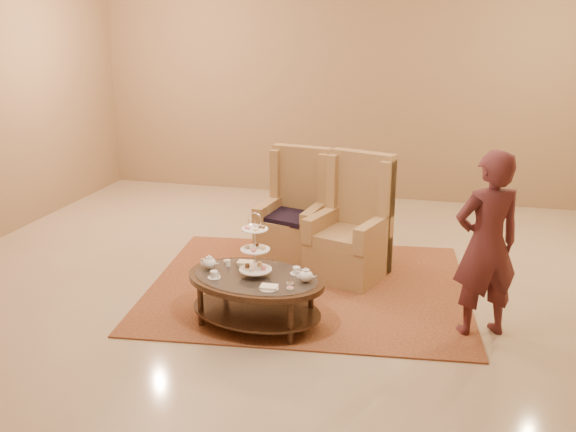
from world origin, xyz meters
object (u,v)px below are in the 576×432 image
(tea_table, at_px, (256,285))
(person, at_px, (486,245))
(armchair_left, at_px, (295,221))
(armchair_right, at_px, (352,236))

(tea_table, distance_m, person, 1.98)
(armchair_left, distance_m, person, 2.44)
(armchair_left, xyz_separation_m, armchair_right, (0.70, -0.37, 0.01))
(armchair_left, relative_size, armchair_right, 0.96)
(tea_table, relative_size, armchair_left, 1.10)
(tea_table, bearing_deg, person, 19.07)
(armchair_right, relative_size, person, 0.80)
(armchair_left, bearing_deg, tea_table, -79.41)
(armchair_right, bearing_deg, person, -20.72)
(tea_table, height_order, person, person)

